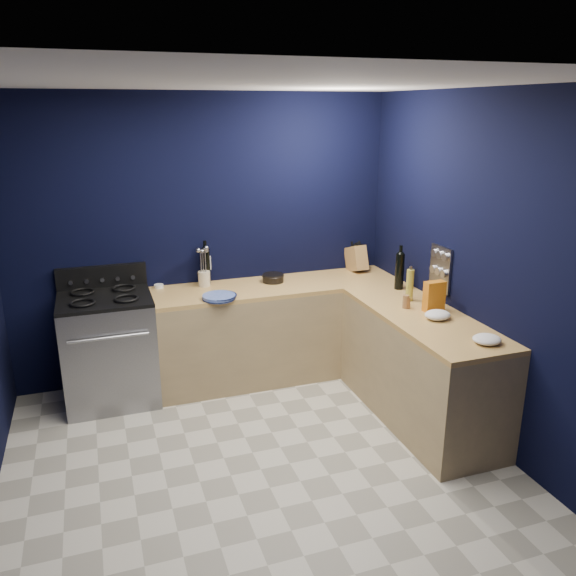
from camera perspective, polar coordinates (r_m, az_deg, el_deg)
name	(u,v)px	position (r m, az deg, el deg)	size (l,w,h in m)	color
floor	(261,471)	(4.30, -2.71, -17.62)	(3.50, 3.50, 0.02)	beige
ceiling	(254,80)	(3.52, -3.36, 19.88)	(3.50, 3.50, 0.02)	silver
wall_back	(205,239)	(5.36, -8.26, 4.80)	(3.50, 0.02, 2.60)	black
wall_right	(487,272)	(4.50, 19.09, 1.53)	(0.02, 3.50, 2.60)	black
wall_front	(391,438)	(2.22, 10.20, -14.45)	(3.50, 0.02, 2.60)	black
cab_back	(278,332)	(5.46, -1.00, -4.36)	(2.30, 0.63, 0.86)	tan
top_back	(278,286)	(5.31, -1.02, 0.15)	(2.30, 0.63, 0.04)	olive
cab_right	(420,369)	(4.83, 12.92, -7.85)	(0.63, 1.67, 0.86)	tan
top_right	(424,317)	(4.66, 13.29, -2.84)	(0.63, 1.67, 0.04)	olive
gas_range	(110,351)	(5.20, -17.26, -5.96)	(0.76, 0.66, 0.92)	gray
oven_door	(111,367)	(4.92, -17.09, -7.47)	(0.59, 0.02, 0.42)	black
cooktop	(104,298)	(5.04, -17.75, -1.00)	(0.76, 0.66, 0.03)	black
backguard	(102,277)	(5.30, -17.97, 1.06)	(0.76, 0.06, 0.20)	black
spice_panel	(440,269)	(4.94, 14.87, 1.86)	(0.02, 0.28, 0.38)	gray
wall_outlet	(206,263)	(5.39, -8.12, 2.47)	(0.09, 0.02, 0.13)	white
plate_stack	(219,297)	(4.93, -6.86, -0.88)	(0.28, 0.28, 0.04)	#4363A7
ramekin	(159,286)	(5.32, -12.68, 0.18)	(0.08, 0.08, 0.03)	white
utensil_crock	(204,279)	(5.29, -8.31, 0.92)	(0.11, 0.11, 0.14)	beige
wine_bottle_back	(206,266)	(5.35, -8.15, 2.14)	(0.08, 0.08, 0.32)	black
lemon_basket	(273,278)	(5.37, -1.49, 1.00)	(0.20, 0.20, 0.07)	black
knife_block	(356,259)	(5.76, 6.78, 2.90)	(0.13, 0.22, 0.24)	olive
wine_bottle_right	(400,272)	(5.22, 11.00, 1.61)	(0.08, 0.08, 0.32)	black
oil_bottle	(410,285)	(4.93, 11.98, 0.28)	(0.06, 0.06, 0.27)	#A29A33
spice_jar_near	(406,302)	(4.76, 11.58, -1.34)	(0.05, 0.05, 0.11)	olive
spice_jar_far	(408,303)	(4.77, 11.77, -1.47)	(0.04, 0.04, 0.08)	olive
crouton_bag	(434,296)	(4.72, 14.28, -0.80)	(0.17, 0.08, 0.24)	#BF4519
towel_front	(437,315)	(4.57, 14.60, -2.60)	(0.20, 0.17, 0.07)	white
towel_end	(487,339)	(4.22, 19.11, -4.82)	(0.20, 0.18, 0.06)	white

